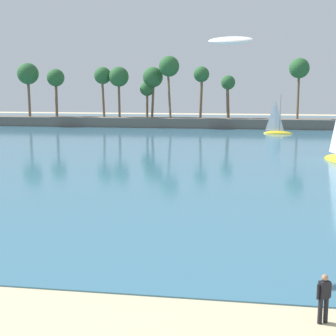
% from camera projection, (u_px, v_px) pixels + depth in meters
% --- Properties ---
extents(sea, '(220.00, 113.65, 0.06)m').
position_uv_depth(sea, '(224.00, 137.00, 73.10)').
color(sea, '#386B84').
rests_on(sea, ground).
extents(palm_headland, '(102.43, 6.28, 13.01)m').
position_uv_depth(palm_headland, '(210.00, 109.00, 89.39)').
color(palm_headland, '#605B54').
rests_on(palm_headland, ground).
extents(person_at_waterline, '(0.49, 0.34, 1.67)m').
position_uv_depth(person_at_waterline, '(324.00, 297.00, 15.65)').
color(person_at_waterline, black).
rests_on(person_at_waterline, ground).
extents(sailboat_near_shore, '(4.82, 2.03, 6.77)m').
position_uv_depth(sailboat_near_shore, '(277.00, 130.00, 77.92)').
color(sailboat_near_shore, yellow).
rests_on(sailboat_near_shore, sea).
extents(kite_aloft_low_near_shore, '(3.61, 1.85, 0.88)m').
position_uv_depth(kite_aloft_low_near_shore, '(231.00, 40.00, 36.41)').
color(kite_aloft_low_near_shore, white).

